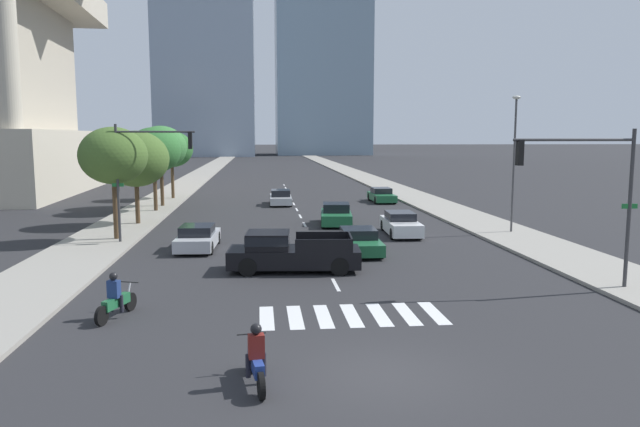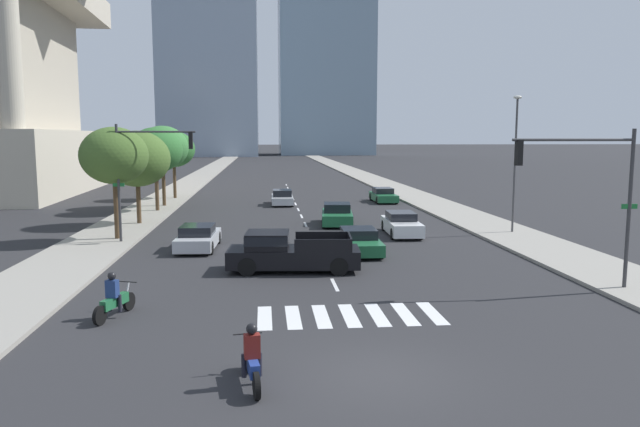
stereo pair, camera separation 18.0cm
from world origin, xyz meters
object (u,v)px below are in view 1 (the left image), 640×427
object	(u,v)px
pickup_truck	(288,252)
sedan_silver_0	(281,198)
street_lamp_east	(514,154)
street_tree_fourth	(161,148)
motorcycle_trailing	(256,361)
street_tree_nearest	(113,156)
sedan_green_3	(336,215)
street_tree_second	(136,159)
sedan_green_5	(359,241)
street_tree_fifth	(172,149)
sedan_silver_2	(198,238)
motorcycle_lead	(116,300)
traffic_signal_near	(587,179)
sedan_white_1	(401,224)
sedan_green_4	(382,195)
traffic_signal_far	(145,162)
street_tree_third	(154,150)

from	to	relation	value
pickup_truck	sedan_silver_0	size ratio (longest dim) A/B	1.26
street_lamp_east	street_tree_fourth	distance (m)	27.26
motorcycle_trailing	street_tree_nearest	distance (m)	21.70
sedan_green_3	street_tree_second	size ratio (longest dim) A/B	0.78
sedan_green_5	street_tree_fourth	distance (m)	24.19
sedan_green_3	street_tree_fifth	distance (m)	21.38
sedan_silver_0	sedan_silver_2	size ratio (longest dim) A/B	1.01
motorcycle_lead	traffic_signal_near	size ratio (longest dim) A/B	0.37
pickup_truck	sedan_white_1	world-z (taller)	pickup_truck
sedan_green_4	traffic_signal_far	bearing A→B (deg)	-41.28
street_tree_nearest	street_tree_fourth	size ratio (longest dim) A/B	0.95
sedan_white_1	sedan_green_5	distance (m)	6.10
sedan_white_1	street_tree_nearest	size ratio (longest dim) A/B	0.79
traffic_signal_near	street_tree_nearest	world-z (taller)	street_tree_nearest
street_tree_nearest	street_tree_fifth	xyz separation A→B (m)	(-0.00, 21.73, -0.11)
street_tree_second	sedan_green_4	bearing A→B (deg)	33.40
sedan_silver_0	traffic_signal_far	bearing A→B (deg)	157.55
sedan_green_4	street_lamp_east	size ratio (longest dim) A/B	0.58
sedan_green_4	street_tree_nearest	bearing A→B (deg)	-45.81
street_tree_fifth	traffic_signal_near	bearing A→B (deg)	-60.47
traffic_signal_near	traffic_signal_far	bearing A→B (deg)	-33.62
street_tree_fourth	sedan_silver_0	bearing A→B (deg)	5.50
street_tree_third	traffic_signal_far	bearing A→B (deg)	-82.21
street_tree_fifth	sedan_green_4	bearing A→B (deg)	-11.75
street_lamp_east	pickup_truck	bearing A→B (deg)	-148.20
sedan_silver_2	traffic_signal_near	size ratio (longest dim) A/B	0.77
sedan_green_4	street_lamp_east	bearing A→B (deg)	12.76
traffic_signal_far	street_lamp_east	size ratio (longest dim) A/B	0.79
sedan_green_5	street_tree_nearest	bearing A→B (deg)	-108.48
sedan_white_1	traffic_signal_near	bearing A→B (deg)	17.39
sedan_green_3	street_tree_second	world-z (taller)	street_tree_second
pickup_truck	street_tree_nearest	bearing A→B (deg)	-37.93
sedan_green_3	street_tree_nearest	xyz separation A→B (m)	(-12.68, -4.97, 4.01)
sedan_white_1	street_tree_fourth	size ratio (longest dim) A/B	0.75
traffic_signal_far	street_tree_fourth	world-z (taller)	street_tree_fourth
sedan_silver_0	street_tree_nearest	world-z (taller)	street_tree_nearest
street_tree_fourth	street_tree_nearest	bearing A→B (deg)	-90.00
street_lamp_east	street_tree_fifth	world-z (taller)	street_lamp_east
street_tree_fifth	motorcycle_trailing	bearing A→B (deg)	-79.59
street_tree_second	sedan_white_1	bearing A→B (deg)	-18.10
pickup_truck	street_lamp_east	distance (m)	16.31
traffic_signal_near	street_lamp_east	bearing A→B (deg)	-102.63
sedan_green_4	street_tree_fourth	distance (m)	18.92
traffic_signal_far	street_tree_second	world-z (taller)	traffic_signal_far
motorcycle_lead	motorcycle_trailing	distance (m)	7.12
street_tree_nearest	street_tree_third	world-z (taller)	street_tree_third
sedan_silver_2	street_tree_third	distance (m)	16.55
street_lamp_east	sedan_green_5	bearing A→B (deg)	-154.45
traffic_signal_near	street_tree_fourth	bearing A→B (deg)	-55.55
sedan_green_5	traffic_signal_near	size ratio (longest dim) A/B	0.74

